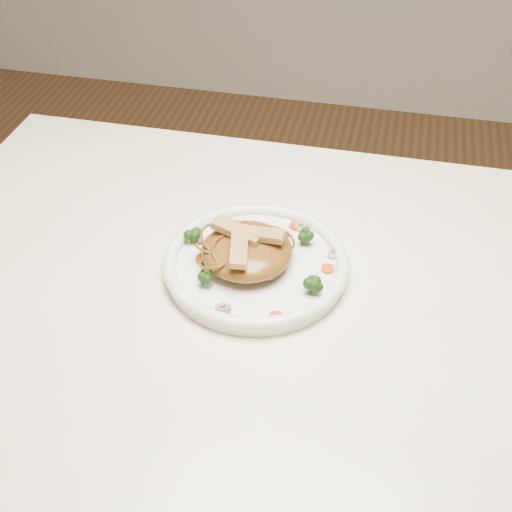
# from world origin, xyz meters

# --- Properties ---
(table) EXTENTS (1.20, 0.80, 0.75)m
(table) POSITION_xyz_m (0.00, 0.00, 0.65)
(table) COLOR white
(table) RESTS_ON ground
(plate) EXTENTS (0.28, 0.28, 0.02)m
(plate) POSITION_xyz_m (-0.05, 0.04, 0.76)
(plate) COLOR white
(plate) RESTS_ON table
(noodle_mound) EXTENTS (0.15, 0.15, 0.04)m
(noodle_mound) POSITION_xyz_m (-0.06, 0.04, 0.79)
(noodle_mound) COLOR brown
(noodle_mound) RESTS_ON plate
(chicken_a) EXTENTS (0.07, 0.03, 0.01)m
(chicken_a) POSITION_xyz_m (-0.05, 0.04, 0.82)
(chicken_a) COLOR tan
(chicken_a) RESTS_ON noodle_mound
(chicken_b) EXTENTS (0.08, 0.05, 0.01)m
(chicken_b) POSITION_xyz_m (-0.08, 0.04, 0.82)
(chicken_b) COLOR tan
(chicken_b) RESTS_ON noodle_mound
(chicken_c) EXTENTS (0.04, 0.08, 0.01)m
(chicken_c) POSITION_xyz_m (-0.07, 0.01, 0.82)
(chicken_c) COLOR tan
(chicken_c) RESTS_ON noodle_mound
(broccoli_0) EXTENTS (0.04, 0.04, 0.03)m
(broccoli_0) POSITION_xyz_m (0.01, 0.10, 0.78)
(broccoli_0) COLOR #1A3E0D
(broccoli_0) RESTS_ON plate
(broccoli_1) EXTENTS (0.03, 0.03, 0.03)m
(broccoli_1) POSITION_xyz_m (-0.15, 0.06, 0.78)
(broccoli_1) COLOR #1A3E0D
(broccoli_1) RESTS_ON plate
(broccoli_2) EXTENTS (0.03, 0.03, 0.03)m
(broccoli_2) POSITION_xyz_m (-0.11, -0.03, 0.78)
(broccoli_2) COLOR #1A3E0D
(broccoli_2) RESTS_ON plate
(broccoli_3) EXTENTS (0.02, 0.02, 0.03)m
(broccoli_3) POSITION_xyz_m (0.04, -0.01, 0.78)
(broccoli_3) COLOR #1A3E0D
(broccoli_3) RESTS_ON plate
(carrot_0) EXTENTS (0.02, 0.02, 0.00)m
(carrot_0) POSITION_xyz_m (-0.01, 0.13, 0.77)
(carrot_0) COLOR #BD4306
(carrot_0) RESTS_ON plate
(carrot_1) EXTENTS (0.03, 0.03, 0.00)m
(carrot_1) POSITION_xyz_m (-0.13, 0.02, 0.77)
(carrot_1) COLOR #BD4306
(carrot_1) RESTS_ON plate
(carrot_2) EXTENTS (0.02, 0.02, 0.00)m
(carrot_2) POSITION_xyz_m (0.05, 0.04, 0.77)
(carrot_2) COLOR #BD4306
(carrot_2) RESTS_ON plate
(carrot_3) EXTENTS (0.02, 0.02, 0.00)m
(carrot_3) POSITION_xyz_m (-0.10, 0.12, 0.77)
(carrot_3) COLOR #BD4306
(carrot_3) RESTS_ON plate
(carrot_4) EXTENTS (0.02, 0.02, 0.00)m
(carrot_4) POSITION_xyz_m (0.00, -0.07, 0.77)
(carrot_4) COLOR #BD4306
(carrot_4) RESTS_ON plate
(mushroom_0) EXTENTS (0.03, 0.03, 0.01)m
(mushroom_0) POSITION_xyz_m (-0.07, -0.07, 0.77)
(mushroom_0) COLOR tan
(mushroom_0) RESTS_ON plate
(mushroom_1) EXTENTS (0.03, 0.03, 0.01)m
(mushroom_1) POSITION_xyz_m (0.06, 0.08, 0.77)
(mushroom_1) COLOR tan
(mushroom_1) RESTS_ON plate
(mushroom_2) EXTENTS (0.03, 0.03, 0.01)m
(mushroom_2) POSITION_xyz_m (-0.16, 0.07, 0.77)
(mushroom_2) COLOR tan
(mushroom_2) RESTS_ON plate
(mushroom_3) EXTENTS (0.03, 0.03, 0.01)m
(mushroom_3) POSITION_xyz_m (-0.00, 0.13, 0.77)
(mushroom_3) COLOR tan
(mushroom_3) RESTS_ON plate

